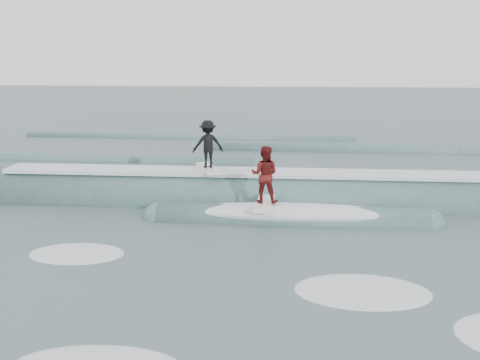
{
  "coord_description": "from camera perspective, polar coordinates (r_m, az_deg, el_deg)",
  "views": [
    {
      "loc": [
        1.55,
        -12.71,
        5.47
      ],
      "look_at": [
        0.0,
        5.68,
        1.1
      ],
      "focal_mm": 40.0,
      "sensor_mm": 36.0,
      "label": 1
    }
  ],
  "objects": [
    {
      "name": "breaking_wave",
      "position": [
        19.88,
        0.88,
        -2.53
      ],
      "size": [
        22.04,
        3.94,
        2.32
      ],
      "color": "#385C5E",
      "rests_on": "ground"
    },
    {
      "name": "surfer_red",
      "position": [
        17.65,
        2.64,
        0.35
      ],
      "size": [
        1.01,
        2.03,
        2.0
      ],
      "color": "white",
      "rests_on": "ground"
    },
    {
      "name": "far_swells",
      "position": [
        30.97,
        -0.46,
        3.15
      ],
      "size": [
        41.29,
        8.65,
        0.8
      ],
      "color": "#385C5E",
      "rests_on": "ground"
    },
    {
      "name": "whitewater",
      "position": [
        12.81,
        -1.86,
        -11.96
      ],
      "size": [
        17.67,
        8.27,
        0.1
      ],
      "color": "white",
      "rests_on": "ground"
    },
    {
      "name": "ground",
      "position": [
        13.92,
        -2.0,
        -9.82
      ],
      "size": [
        160.0,
        160.0,
        0.0
      ],
      "primitive_type": "plane",
      "color": "#3A5155",
      "rests_on": "ground"
    },
    {
      "name": "surfer_black",
      "position": [
        19.87,
        -3.45,
        3.65
      ],
      "size": [
        1.28,
        2.06,
        1.86
      ],
      "color": "silver",
      "rests_on": "ground"
    }
  ]
}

